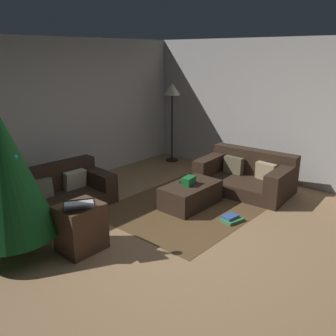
{
  "coord_description": "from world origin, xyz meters",
  "views": [
    {
      "loc": [
        -3.22,
        -2.56,
        2.35
      ],
      "look_at": [
        0.52,
        0.71,
        0.75
      ],
      "focal_mm": 38.69,
      "sensor_mm": 36.0,
      "label": 1
    }
  ],
  "objects_px": {
    "ottoman": "(191,195)",
    "couch_right": "(247,176)",
    "corner_lamp": "(172,95)",
    "side_table": "(81,227)",
    "tv_remote": "(184,183)",
    "laptop": "(79,203)",
    "christmas_tree": "(4,174)",
    "book_stack": "(232,219)",
    "gift_box": "(189,181)",
    "couch_left": "(60,191)"
  },
  "relations": [
    {
      "from": "laptop",
      "to": "corner_lamp",
      "type": "xyz_separation_m",
      "value": [
        3.7,
        1.74,
        0.81
      ]
    },
    {
      "from": "ottoman",
      "to": "gift_box",
      "type": "xyz_separation_m",
      "value": [
        -0.04,
        0.01,
        0.25
      ]
    },
    {
      "from": "couch_right",
      "to": "book_stack",
      "type": "height_order",
      "value": "couch_right"
    },
    {
      "from": "ottoman",
      "to": "couch_right",
      "type": "bearing_deg",
      "value": -14.65
    },
    {
      "from": "corner_lamp",
      "to": "laptop",
      "type": "bearing_deg",
      "value": -154.89
    },
    {
      "from": "book_stack",
      "to": "ottoman",
      "type": "bearing_deg",
      "value": 86.08
    },
    {
      "from": "gift_box",
      "to": "corner_lamp",
      "type": "xyz_separation_m",
      "value": [
        1.76,
        1.86,
        1.03
      ]
    },
    {
      "from": "couch_right",
      "to": "christmas_tree",
      "type": "height_order",
      "value": "christmas_tree"
    },
    {
      "from": "book_stack",
      "to": "laptop",
      "type": "bearing_deg",
      "value": 154.31
    },
    {
      "from": "side_table",
      "to": "laptop",
      "type": "xyz_separation_m",
      "value": [
        -0.04,
        -0.05,
        0.35
      ]
    },
    {
      "from": "christmas_tree",
      "to": "ottoman",
      "type": "bearing_deg",
      "value": -15.41
    },
    {
      "from": "couch_left",
      "to": "laptop",
      "type": "height_order",
      "value": "laptop"
    },
    {
      "from": "tv_remote",
      "to": "couch_right",
      "type": "bearing_deg",
      "value": -28.8
    },
    {
      "from": "tv_remote",
      "to": "book_stack",
      "type": "bearing_deg",
      "value": -101.55
    },
    {
      "from": "side_table",
      "to": "tv_remote",
      "type": "bearing_deg",
      "value": -2.63
    },
    {
      "from": "tv_remote",
      "to": "side_table",
      "type": "distance_m",
      "value": 1.92
    },
    {
      "from": "ottoman",
      "to": "gift_box",
      "type": "distance_m",
      "value": 0.25
    },
    {
      "from": "book_stack",
      "to": "side_table",
      "type": "bearing_deg",
      "value": 152.58
    },
    {
      "from": "tv_remote",
      "to": "laptop",
      "type": "bearing_deg",
      "value": 168.4
    },
    {
      "from": "christmas_tree",
      "to": "book_stack",
      "type": "height_order",
      "value": "christmas_tree"
    },
    {
      "from": "laptop",
      "to": "ottoman",
      "type": "bearing_deg",
      "value": -3.68
    },
    {
      "from": "couch_left",
      "to": "christmas_tree",
      "type": "height_order",
      "value": "christmas_tree"
    },
    {
      "from": "corner_lamp",
      "to": "couch_right",
      "type": "bearing_deg",
      "value": -102.9
    },
    {
      "from": "christmas_tree",
      "to": "corner_lamp",
      "type": "xyz_separation_m",
      "value": [
        4.27,
        1.16,
        0.43
      ]
    },
    {
      "from": "couch_left",
      "to": "side_table",
      "type": "distance_m",
      "value": 1.49
    },
    {
      "from": "christmas_tree",
      "to": "couch_left",
      "type": "bearing_deg",
      "value": 35.62
    },
    {
      "from": "christmas_tree",
      "to": "side_table",
      "type": "xyz_separation_m",
      "value": [
        0.6,
        -0.52,
        -0.73
      ]
    },
    {
      "from": "book_stack",
      "to": "couch_left",
      "type": "bearing_deg",
      "value": 119.28
    },
    {
      "from": "couch_right",
      "to": "tv_remote",
      "type": "xyz_separation_m",
      "value": [
        -1.25,
        0.41,
        0.11
      ]
    },
    {
      "from": "couch_right",
      "to": "tv_remote",
      "type": "height_order",
      "value": "couch_right"
    },
    {
      "from": "couch_left",
      "to": "gift_box",
      "type": "relative_size",
      "value": 6.66
    },
    {
      "from": "ottoman",
      "to": "christmas_tree",
      "type": "height_order",
      "value": "christmas_tree"
    },
    {
      "from": "book_stack",
      "to": "couch_right",
      "type": "bearing_deg",
      "value": 21.0
    },
    {
      "from": "corner_lamp",
      "to": "christmas_tree",
      "type": "bearing_deg",
      "value": -164.82
    },
    {
      "from": "couch_right",
      "to": "ottoman",
      "type": "bearing_deg",
      "value": 71.27
    },
    {
      "from": "couch_right",
      "to": "corner_lamp",
      "type": "bearing_deg",
      "value": -16.98
    },
    {
      "from": "ottoman",
      "to": "book_stack",
      "type": "distance_m",
      "value": 0.82
    },
    {
      "from": "tv_remote",
      "to": "corner_lamp",
      "type": "relative_size",
      "value": 0.09
    },
    {
      "from": "gift_box",
      "to": "book_stack",
      "type": "distance_m",
      "value": 0.9
    },
    {
      "from": "side_table",
      "to": "corner_lamp",
      "type": "distance_m",
      "value": 4.2
    },
    {
      "from": "ottoman",
      "to": "corner_lamp",
      "type": "distance_m",
      "value": 2.83
    },
    {
      "from": "christmas_tree",
      "to": "side_table",
      "type": "distance_m",
      "value": 1.08
    },
    {
      "from": "couch_right",
      "to": "couch_left",
      "type": "bearing_deg",
      "value": 50.09
    },
    {
      "from": "ottoman",
      "to": "christmas_tree",
      "type": "distance_m",
      "value": 2.79
    },
    {
      "from": "laptop",
      "to": "couch_left",
      "type": "bearing_deg",
      "value": 66.62
    },
    {
      "from": "ottoman",
      "to": "gift_box",
      "type": "height_order",
      "value": "gift_box"
    },
    {
      "from": "corner_lamp",
      "to": "side_table",
      "type": "bearing_deg",
      "value": -155.38
    },
    {
      "from": "gift_box",
      "to": "book_stack",
      "type": "xyz_separation_m",
      "value": [
        -0.01,
        -0.81,
        -0.39
      ]
    },
    {
      "from": "couch_right",
      "to": "ottoman",
      "type": "relative_size",
      "value": 1.64
    },
    {
      "from": "gift_box",
      "to": "side_table",
      "type": "bearing_deg",
      "value": 174.8
    }
  ]
}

